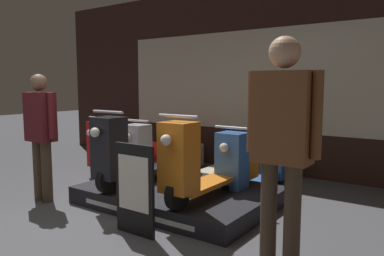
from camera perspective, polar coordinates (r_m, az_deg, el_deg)
name	(u,v)px	position (r m, az deg, el deg)	size (l,w,h in m)	color
ground_plane	(86,229)	(4.13, -15.91, -14.57)	(30.00, 30.00, 0.00)	#4C4C51
shop_wall_back	(245,78)	(6.61, 8.03, 7.60)	(8.98, 0.09, 3.20)	#331E19
display_platform	(179,195)	(4.76, -1.98, -10.14)	(2.27, 1.60, 0.21)	black
scooter_display_left	(144,154)	(4.92, -7.26, -3.96)	(0.48, 1.79, 0.97)	black
scooter_display_right	(211,164)	(4.30, 2.87, -5.43)	(0.48, 1.79, 0.97)	black
scooter_backrow_0	(128,149)	(6.58, -9.75, -3.17)	(0.48, 1.79, 0.97)	black
scooter_backrow_1	(163,154)	(6.05, -4.38, -3.95)	(0.48, 1.79, 0.97)	black
scooter_backrow_2	(205,160)	(5.58, 1.96, -4.83)	(0.48, 1.79, 0.97)	black
scooter_backrow_3	(254,166)	(5.20, 9.36, -5.77)	(0.48, 1.79, 0.97)	black
person_left_browsing	(41,129)	(5.05, -22.06, -0.08)	(0.55, 0.22, 1.61)	#473828
person_right_browsing	(282,135)	(2.93, 13.61, -1.03)	(0.59, 0.24, 1.84)	#473828
price_sign_board	(135,189)	(3.75, -8.72, -9.22)	(0.48, 0.04, 0.91)	black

